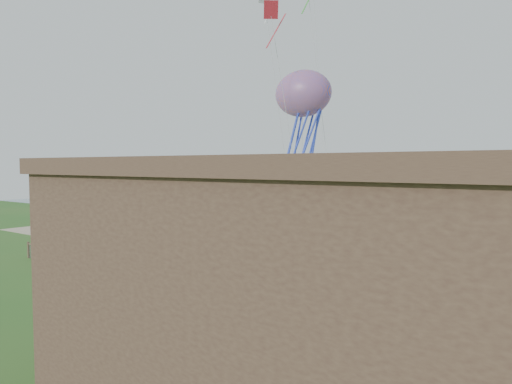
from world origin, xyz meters
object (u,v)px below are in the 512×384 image
chainlink_fence (198,287)px  octopus_kite (303,123)px  picnic_table (210,301)px  motel (384,314)px

chainlink_fence → octopus_kite: size_ratio=4.57×
chainlink_fence → picnic_table: chainlink_fence is taller
motel → octopus_kite: (-12.03, 16.55, 6.60)m
chainlink_fence → octopus_kite: bearing=84.2°
octopus_kite → motel: bearing=-58.7°
picnic_table → octopus_kite: size_ratio=0.22×
chainlink_fence → motel: bearing=-28.3°
chainlink_fence → picnic_table: (1.78, -1.00, -0.18)m
picnic_table → octopus_kite: octopus_kite is taller
picnic_table → octopus_kite: bearing=88.4°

